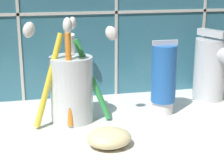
{
  "coord_description": "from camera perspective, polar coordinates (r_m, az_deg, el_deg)",
  "views": [
    {
      "loc": [
        -13.8,
        -49.78,
        24.36
      ],
      "look_at": [
        -2.29,
        2.2,
        9.14
      ],
      "focal_mm": 60.0,
      "sensor_mm": 36.0,
      "label": 1
    }
  ],
  "objects": [
    {
      "name": "sink_faucet",
      "position": [
        0.7,
        15.14,
        1.95
      ],
      "size": [
        6.94,
        12.15,
        12.76
      ],
      "rotation": [
        0.0,
        0.0,
        -1.22
      ],
      "color": "silver",
      "rests_on": "sink_counter"
    },
    {
      "name": "toothpaste_tube",
      "position": [
        0.61,
        7.88,
        0.3
      ],
      "size": [
        4.22,
        4.02,
        12.2
      ],
      "color": "white",
      "rests_on": "sink_counter"
    },
    {
      "name": "sink_counter",
      "position": [
        0.57,
        2.77,
        -8.4
      ],
      "size": [
        69.28,
        34.69,
        2.0
      ],
      "primitive_type": "cube",
      "color": "silver",
      "rests_on": "ground"
    },
    {
      "name": "soap_bar",
      "position": [
        0.51,
        -0.46,
        -8.79
      ],
      "size": [
        6.05,
        5.3,
        2.39
      ],
      "primitive_type": "ellipsoid",
      "color": "beige",
      "rests_on": "sink_counter"
    },
    {
      "name": "toothbrush_cup",
      "position": [
        0.58,
        -6.18,
        -0.9
      ],
      "size": [
        14.54,
        12.69,
        16.61
      ],
      "color": "silver",
      "rests_on": "sink_counter"
    }
  ]
}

